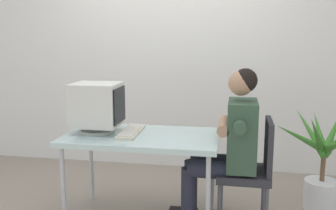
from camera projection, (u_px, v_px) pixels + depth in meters
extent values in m
cube|color=silver|center=(198.00, 37.00, 4.24)|extent=(8.00, 0.10, 3.00)
cylinder|color=#B7B7BC|center=(63.00, 189.00, 2.96)|extent=(0.04, 0.04, 0.68)
cylinder|color=#B7B7BC|center=(208.00, 199.00, 2.76)|extent=(0.04, 0.04, 0.68)
cylinder|color=#B7B7BC|center=(91.00, 164.00, 3.52)|extent=(0.04, 0.04, 0.68)
cylinder|color=#B7B7BC|center=(213.00, 172.00, 3.33)|extent=(0.04, 0.04, 0.68)
cube|color=silver|center=(142.00, 137.00, 3.08)|extent=(1.24, 0.70, 0.04)
cylinder|color=silver|center=(98.00, 131.00, 3.16)|extent=(0.27, 0.27, 0.02)
cylinder|color=silver|center=(97.00, 127.00, 3.15)|extent=(0.06, 0.06, 0.04)
cube|color=silver|center=(97.00, 104.00, 3.12)|extent=(0.37, 0.33, 0.35)
cube|color=black|center=(119.00, 105.00, 3.09)|extent=(0.01, 0.28, 0.29)
cube|color=beige|center=(131.00, 132.00, 3.12)|extent=(0.16, 0.47, 0.02)
cube|color=beige|center=(131.00, 130.00, 3.11)|extent=(0.13, 0.42, 0.01)
cylinder|color=#4C4C51|center=(219.00, 210.00, 2.90)|extent=(0.03, 0.03, 0.41)
cylinder|color=#4C4C51|center=(221.00, 192.00, 3.24)|extent=(0.03, 0.03, 0.41)
cylinder|color=#4C4C51|center=(263.00, 195.00, 3.18)|extent=(0.03, 0.03, 0.41)
cube|color=#2D2D33|center=(243.00, 174.00, 3.00)|extent=(0.41, 0.41, 0.06)
cube|color=#2D2D33|center=(269.00, 146.00, 2.93)|extent=(0.04, 0.37, 0.41)
cube|color=#334C38|center=(242.00, 135.00, 2.95)|extent=(0.22, 0.39, 0.53)
sphere|color=#A57A5B|center=(241.00, 83.00, 2.88)|extent=(0.19, 0.19, 0.19)
sphere|color=black|center=(245.00, 80.00, 2.87)|extent=(0.18, 0.18, 0.18)
cylinder|color=#262838|center=(214.00, 170.00, 2.94)|extent=(0.40, 0.14, 0.14)
cylinder|color=#262838|center=(216.00, 162.00, 3.12)|extent=(0.40, 0.14, 0.14)
cylinder|color=#262838|center=(188.00, 198.00, 3.02)|extent=(0.11, 0.11, 0.49)
cylinder|color=#262838|center=(191.00, 189.00, 3.20)|extent=(0.11, 0.11, 0.49)
cylinder|color=#334C38|center=(240.00, 127.00, 2.71)|extent=(0.09, 0.14, 0.09)
cylinder|color=#334C38|center=(240.00, 114.00, 3.15)|extent=(0.09, 0.14, 0.09)
cylinder|color=#A57A5B|center=(224.00, 126.00, 2.96)|extent=(0.09, 0.39, 0.09)
cylinder|color=silver|center=(321.00, 195.00, 3.35)|extent=(0.29, 0.29, 0.26)
cylinder|color=brown|center=(323.00, 165.00, 3.30)|extent=(0.04, 0.04, 0.28)
cone|color=#3C7E2B|center=(334.00, 130.00, 3.34)|extent=(0.30, 0.36, 0.46)
cone|color=#3C7E2B|center=(319.00, 132.00, 3.43)|extent=(0.10, 0.49, 0.35)
cone|color=#3C7E2B|center=(310.00, 131.00, 3.41)|extent=(0.29, 0.43, 0.41)
cone|color=#3C7E2B|center=(303.00, 139.00, 3.26)|extent=(0.51, 0.17, 0.32)
cone|color=#3C7E2B|center=(318.00, 137.00, 3.14)|extent=(0.28, 0.39, 0.45)
cone|color=#3C7E2B|center=(334.00, 146.00, 3.07)|extent=(0.13, 0.51, 0.31)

